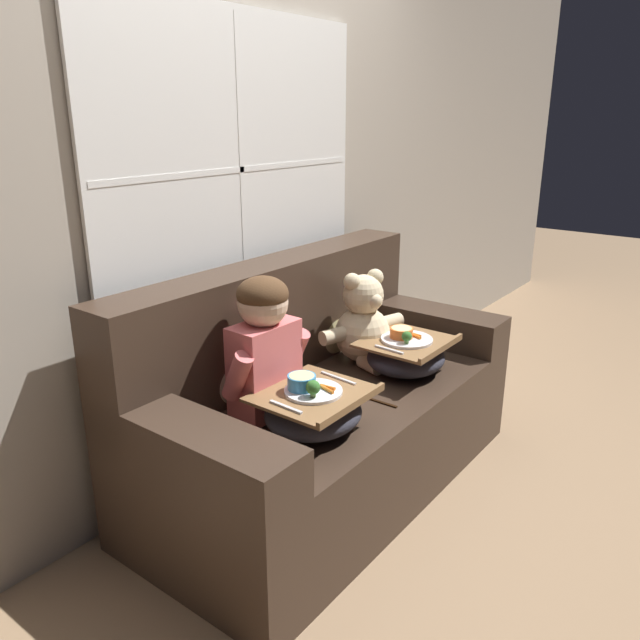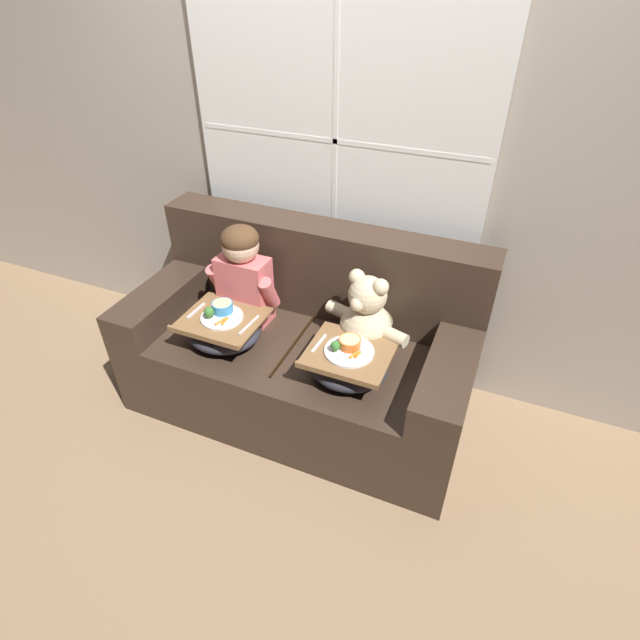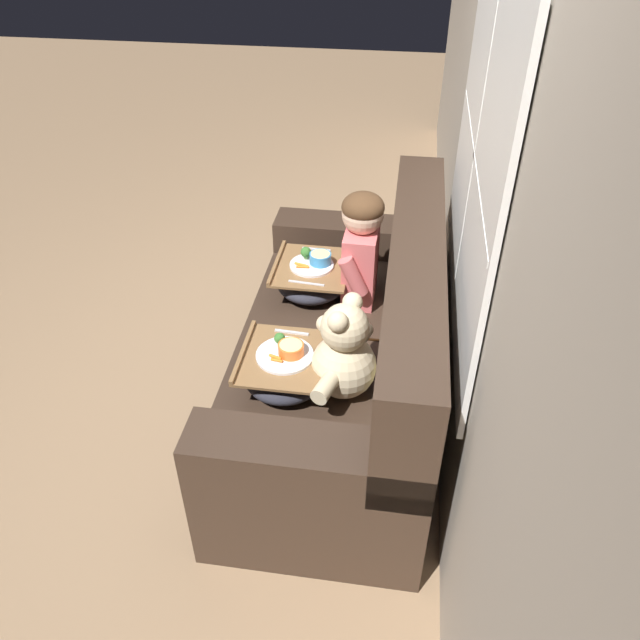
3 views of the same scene
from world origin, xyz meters
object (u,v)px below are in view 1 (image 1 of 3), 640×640
object	(u,v)px
couch	(320,407)
teddy_bear	(364,323)
throw_pillow_behind_child	(231,365)
child_figure	(264,340)
lap_tray_teddy	(406,355)
lap_tray_child	(313,409)
throw_pillow_behind_teddy	(331,321)

from	to	relation	value
couch	teddy_bear	distance (m)	0.45
couch	throw_pillow_behind_child	size ratio (longest dim) A/B	5.33
child_figure	lap_tray_teddy	world-z (taller)	child_figure
couch	teddy_bear	xyz separation A→B (m)	(0.34, 0.00, 0.30)
lap_tray_child	lap_tray_teddy	distance (m)	0.68
child_figure	lap_tray_child	size ratio (longest dim) A/B	1.38
teddy_bear	lap_tray_teddy	world-z (taller)	teddy_bear
throw_pillow_behind_teddy	lap_tray_child	world-z (taller)	throw_pillow_behind_teddy
throw_pillow_behind_teddy	lap_tray_child	xyz separation A→B (m)	(-0.68, -0.42, -0.07)
teddy_bear	lap_tray_teddy	distance (m)	0.25
child_figure	teddy_bear	xyz separation A→B (m)	(0.68, -0.00, -0.12)
throw_pillow_behind_child	throw_pillow_behind_teddy	size ratio (longest dim) A/B	1.02
couch	child_figure	bearing A→B (deg)	179.19
lap_tray_child	throw_pillow_behind_teddy	bearing A→B (deg)	31.49
couch	throw_pillow_behind_teddy	distance (m)	0.47
throw_pillow_behind_child	throw_pillow_behind_teddy	bearing A→B (deg)	0.00
throw_pillow_behind_teddy	lap_tray_teddy	world-z (taller)	throw_pillow_behind_teddy
couch	lap_tray_child	world-z (taller)	couch
couch	child_figure	distance (m)	0.54
throw_pillow_behind_teddy	teddy_bear	bearing A→B (deg)	-90.54
child_figure	lap_tray_child	distance (m)	0.32
couch	teddy_bear	bearing A→B (deg)	0.01
child_figure	lap_tray_teddy	xyz separation A→B (m)	(0.68, -0.23, -0.22)
couch	lap_tray_child	distance (m)	0.45
throw_pillow_behind_teddy	lap_tray_child	distance (m)	0.80
throw_pillow_behind_child	child_figure	xyz separation A→B (m)	(-0.00, -0.18, 0.15)
throw_pillow_behind_child	teddy_bear	size ratio (longest dim) A/B	0.73
throw_pillow_behind_teddy	lap_tray_teddy	distance (m)	0.42
couch	lap_tray_teddy	bearing A→B (deg)	-34.17
throw_pillow_behind_teddy	teddy_bear	world-z (taller)	teddy_bear
teddy_bear	throw_pillow_behind_child	bearing A→B (deg)	164.59
couch	child_figure	xyz separation A→B (m)	(-0.34, 0.00, 0.41)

